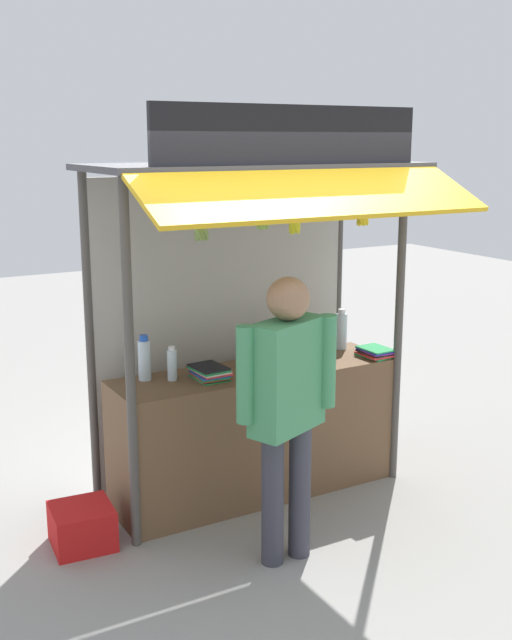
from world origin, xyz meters
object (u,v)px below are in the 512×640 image
object	(u,v)px
magazine_stack_mid_right	(271,371)
banana_bunch_inner_left	(363,214)
water_bottle_far_left	(298,346)
banana_bunch_leftmost	(262,218)
magazine_stack_front_left	(375,352)
magazine_stack_far_right	(210,372)
banana_bunch_inner_right	(201,227)
water_bottle_mid_left	(242,352)
water_bottle_left	(341,330)
plastic_crate	(82,526)
vendor_person	(287,395)
banana_bunch_rightmost	(295,221)
water_bottle_front_right	(172,364)
water_bottle_center	(277,346)
water_bottle_right	(144,359)

from	to	relation	value
magazine_stack_mid_right	banana_bunch_inner_left	bearing A→B (deg)	-23.11
water_bottle_far_left	banana_bunch_leftmost	bearing A→B (deg)	-143.57
magazine_stack_front_left	banana_bunch_inner_left	world-z (taller)	banana_bunch_inner_left
magazine_stack_far_right	magazine_stack_front_left	xyz separation A→B (m)	(1.28, -0.12, -0.01)
banana_bunch_inner_right	water_bottle_mid_left	bearing A→B (deg)	41.96
water_bottle_left	water_bottle_mid_left	world-z (taller)	water_bottle_left
magazine_stack_mid_right	plastic_crate	xyz separation A→B (m)	(-1.34, 0.02, -0.80)
vendor_person	plastic_crate	xyz separation A→B (m)	(-1.01, 0.75, -0.90)
water_bottle_far_left	banana_bunch_leftmost	size ratio (longest dim) A/B	1.00
water_bottle_mid_left	plastic_crate	bearing A→B (deg)	-170.04
magazine_stack_mid_right	vendor_person	world-z (taller)	vendor_person
banana_bunch_inner_left	banana_bunch_rightmost	bearing A→B (deg)	-180.00
banana_bunch_inner_left	banana_bunch_rightmost	distance (m)	0.52
water_bottle_left	magazine_stack_front_left	distance (m)	0.34
banana_bunch_inner_left	banana_bunch_leftmost	bearing A→B (deg)	179.99
water_bottle_front_right	magazine_stack_front_left	world-z (taller)	water_bottle_front_right
water_bottle_front_right	plastic_crate	xyz separation A→B (m)	(-0.71, -0.19, -0.89)
water_bottle_far_left	banana_bunch_leftmost	world-z (taller)	banana_bunch_leftmost
water_bottle_far_left	water_bottle_mid_left	distance (m)	0.41
water_bottle_mid_left	banana_bunch_inner_left	world-z (taller)	banana_bunch_inner_left
water_bottle_front_right	magazine_stack_front_left	size ratio (longest dim) A/B	0.82
magazine_stack_mid_right	magazine_stack_front_left	bearing A→B (deg)	-0.34
water_bottle_center	magazine_stack_far_right	distance (m)	0.60
water_bottle_left	magazine_stack_mid_right	world-z (taller)	water_bottle_left
water_bottle_left	water_bottle_center	world-z (taller)	water_bottle_left
magazine_stack_front_left	water_bottle_right	bearing A→B (deg)	169.46
water_bottle_center	vendor_person	bearing A→B (deg)	-117.93
water_bottle_left	vendor_person	distance (m)	1.53
water_bottle_center	water_bottle_far_left	bearing A→B (deg)	-29.32
water_bottle_far_left	magazine_stack_mid_right	xyz separation A→B (m)	(-0.31, -0.15, -0.10)
water_bottle_mid_left	magazine_stack_front_left	distance (m)	1.01
magazine_stack_mid_right	banana_bunch_rightmost	xyz separation A→B (m)	(0.02, -0.23, 1.03)
banana_bunch_inner_left	banana_bunch_inner_right	size ratio (longest dim) A/B	0.92
vendor_person	magazine_stack_mid_right	bearing A→B (deg)	-136.56
banana_bunch_leftmost	vendor_person	xyz separation A→B (m)	(-0.12, -0.50, -0.96)
water_bottle_right	water_bottle_mid_left	bearing A→B (deg)	-5.35
magazine_stack_far_right	plastic_crate	bearing A→B (deg)	-173.97
magazine_stack_front_left	banana_bunch_inner_left	size ratio (longest dim) A/B	1.01
water_bottle_right	banana_bunch_leftmost	distance (m)	1.23
magazine_stack_far_right	banana_bunch_inner_left	size ratio (longest dim) A/B	1.03
water_bottle_front_right	magazine_stack_mid_right	distance (m)	0.67
banana_bunch_inner_right	vendor_person	xyz separation A→B (m)	(0.29, -0.50, -0.93)
magazine_stack_front_left	vendor_person	world-z (taller)	vendor_person
water_bottle_far_left	vendor_person	world-z (taller)	vendor_person
water_bottle_right	magazine_stack_front_left	world-z (taller)	water_bottle_right
magazine_stack_front_left	water_bottle_left	bearing A→B (deg)	105.12
banana_bunch_inner_right	magazine_stack_mid_right	bearing A→B (deg)	20.78
water_bottle_right	magazine_stack_front_left	xyz separation A→B (m)	(1.67, -0.31, -0.11)
banana_bunch_inner_left	plastic_crate	world-z (taller)	banana_bunch_inner_left
water_bottle_far_left	banana_bunch_inner_left	bearing A→B (deg)	-58.46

